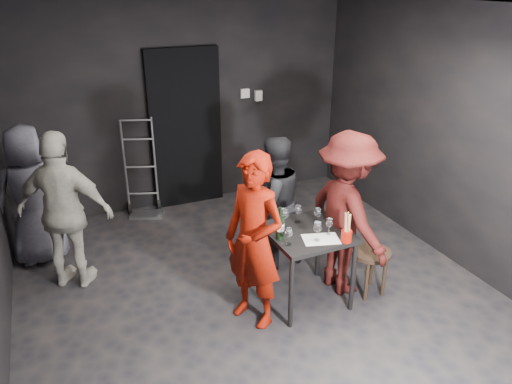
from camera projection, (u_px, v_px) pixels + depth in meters
name	position (u px, v px, depth m)	size (l,w,h in m)	color
floor	(259.00, 296.00, 4.94)	(4.50, 5.00, 0.02)	black
ceiling	(260.00, 6.00, 3.85)	(4.50, 5.00, 0.02)	silver
wall_back	(183.00, 106.00, 6.50)	(4.50, 0.04, 2.70)	black
wall_front	(476.00, 348.00, 2.29)	(4.50, 0.04, 2.70)	black
wall_right	(457.00, 138.00, 5.21)	(0.04, 5.00, 2.70)	black
doorway	(185.00, 129.00, 6.57)	(0.95, 0.10, 2.10)	black
wallbox_upper	(245.00, 93.00, 6.73)	(0.12, 0.06, 0.12)	#B7B7B2
wallbox_lower	(258.00, 96.00, 6.82)	(0.10, 0.06, 0.14)	#B7B7B2
hand_truck	(144.00, 197.00, 6.56)	(0.43, 0.36, 1.28)	#B2B2B7
tasting_table	(307.00, 240.00, 4.64)	(0.72, 0.72, 0.75)	black
stool	(371.00, 259.00, 4.85)	(0.38, 0.38, 0.47)	black
server_red	(254.00, 235.00, 4.29)	(0.63, 0.41, 1.73)	#8E1304
woman_black	(273.00, 205.00, 5.24)	(0.68, 0.37, 1.39)	black
man_maroon	(347.00, 208.00, 4.74)	(1.15, 0.53, 1.78)	#40100D
bystander_cream	(64.00, 206.00, 4.80)	(1.03, 0.49, 1.76)	beige
bystander_grey	(32.00, 194.00, 5.27)	(0.77, 0.42, 1.58)	#585868
tasting_mat	(321.00, 239.00, 4.46)	(0.32, 0.21, 0.00)	white
wine_glass_a	(289.00, 236.00, 4.34)	(0.07, 0.07, 0.18)	white
wine_glass_b	(285.00, 218.00, 4.60)	(0.08, 0.08, 0.22)	white
wine_glass_c	(298.00, 213.00, 4.73)	(0.07, 0.07, 0.19)	white
wine_glass_d	(317.00, 230.00, 4.40)	(0.08, 0.08, 0.21)	white
wine_glass_e	(329.00, 226.00, 4.50)	(0.07, 0.07, 0.18)	white
wine_glass_f	(318.00, 216.00, 4.69)	(0.07, 0.07, 0.18)	white
wine_bottle	(280.00, 227.00, 4.42)	(0.08, 0.08, 0.31)	black
breadstick_cup	(347.00, 228.00, 4.37)	(0.10, 0.10, 0.30)	#9E1106
reserved_card	(335.00, 219.00, 4.72)	(0.08, 0.13, 0.10)	white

